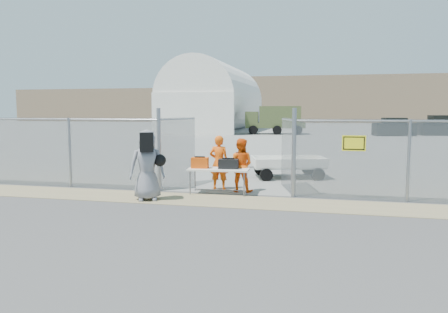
% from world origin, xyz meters
% --- Properties ---
extents(ground, '(160.00, 160.00, 0.00)m').
position_xyz_m(ground, '(0.00, 0.00, 0.00)').
color(ground, '#3E3D3D').
extents(tarmac_inside, '(160.00, 80.00, 0.01)m').
position_xyz_m(tarmac_inside, '(0.00, 42.00, 0.01)').
color(tarmac_inside, gray).
rests_on(tarmac_inside, ground).
extents(dirt_strip, '(44.00, 1.60, 0.01)m').
position_xyz_m(dirt_strip, '(0.00, 1.00, 0.01)').
color(dirt_strip, '#95865D').
rests_on(dirt_strip, ground).
extents(distant_hills, '(140.00, 6.00, 9.00)m').
position_xyz_m(distant_hills, '(5.00, 78.00, 4.50)').
color(distant_hills, '#7F684F').
rests_on(distant_hills, ground).
extents(chain_link_fence, '(40.00, 0.20, 2.20)m').
position_xyz_m(chain_link_fence, '(0.00, 2.00, 1.10)').
color(chain_link_fence, gray).
rests_on(chain_link_fence, ground).
extents(quonset_hangar, '(9.00, 18.00, 8.00)m').
position_xyz_m(quonset_hangar, '(-10.00, 40.00, 4.00)').
color(quonset_hangar, white).
rests_on(quonset_hangar, ground).
extents(folding_table, '(1.80, 0.82, 0.75)m').
position_xyz_m(folding_table, '(-0.15, 1.97, 0.37)').
color(folding_table, white).
rests_on(folding_table, ground).
extents(orange_bag, '(0.53, 0.39, 0.31)m').
position_xyz_m(orange_bag, '(-0.71, 1.95, 0.90)').
color(orange_bag, '#E74F0C').
rests_on(orange_bag, folding_table).
extents(black_duffel, '(0.60, 0.39, 0.27)m').
position_xyz_m(black_duffel, '(0.13, 2.00, 0.89)').
color(black_duffel, black).
rests_on(black_duffel, folding_table).
extents(security_worker_left, '(0.63, 0.43, 1.67)m').
position_xyz_m(security_worker_left, '(-0.31, 2.67, 0.84)').
color(security_worker_left, '#FE5D0D').
rests_on(security_worker_left, ground).
extents(security_worker_right, '(0.81, 0.65, 1.60)m').
position_xyz_m(security_worker_right, '(0.40, 2.45, 0.80)').
color(security_worker_right, '#FE5D0D').
rests_on(security_worker_right, ground).
extents(visitor, '(1.10, 0.93, 1.92)m').
position_xyz_m(visitor, '(-1.81, 0.65, 0.96)').
color(visitor, slate).
rests_on(visitor, ground).
extents(utility_trailer, '(3.68, 2.60, 0.81)m').
position_xyz_m(utility_trailer, '(1.56, 5.48, 0.40)').
color(utility_trailer, white).
rests_on(utility_trailer, ground).
extents(military_truck, '(6.18, 2.94, 2.84)m').
position_xyz_m(military_truck, '(-2.21, 34.24, 1.42)').
color(military_truck, '#49562C').
rests_on(military_truck, ground).
extents(parked_vehicle_near, '(3.97, 2.40, 1.68)m').
position_xyz_m(parked_vehicle_near, '(9.11, 33.74, 0.84)').
color(parked_vehicle_near, black).
rests_on(parked_vehicle_near, ground).
extents(parked_vehicle_mid, '(4.40, 2.39, 1.90)m').
position_xyz_m(parked_vehicle_mid, '(13.75, 35.68, 0.95)').
color(parked_vehicle_mid, black).
rests_on(parked_vehicle_mid, ground).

